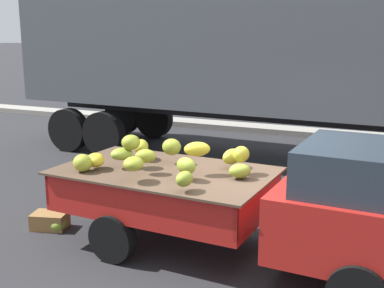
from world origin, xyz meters
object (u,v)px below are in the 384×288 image
at_px(semi_trailer, 261,51).
at_px(fallen_banana_bunch_near_tailgate, 58,224).
at_px(pickup_truck, 311,207).
at_px(produce_crate, 50,221).

xyz_separation_m(semi_trailer, fallen_banana_bunch_near_tailgate, (-1.59, -5.32, -2.44)).
relative_size(pickup_truck, produce_crate, 10.14).
height_order(semi_trailer, fallen_banana_bunch_near_tailgate, semi_trailer).
xyz_separation_m(pickup_truck, semi_trailer, (-2.15, 5.19, 1.65)).
distance_m(pickup_truck, fallen_banana_bunch_near_tailgate, 3.83).
distance_m(fallen_banana_bunch_near_tailgate, produce_crate, 0.17).
distance_m(semi_trailer, fallen_banana_bunch_near_tailgate, 6.06).
relative_size(fallen_banana_bunch_near_tailgate, produce_crate, 0.61).
height_order(pickup_truck, produce_crate, pickup_truck).
xyz_separation_m(pickup_truck, produce_crate, (-3.91, -0.11, -0.76)).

